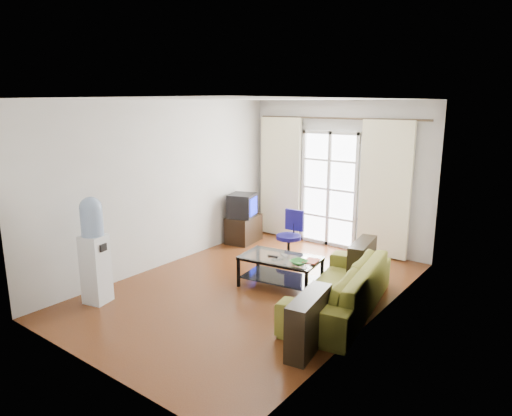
% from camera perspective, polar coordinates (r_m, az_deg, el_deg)
% --- Properties ---
extents(floor, '(5.20, 5.20, 0.00)m').
position_cam_1_polar(floor, '(6.78, -0.46, -10.00)').
color(floor, brown).
rests_on(floor, ground).
extents(ceiling, '(5.20, 5.20, 0.00)m').
position_cam_1_polar(ceiling, '(6.24, -0.50, 13.47)').
color(ceiling, white).
rests_on(ceiling, wall_back).
extents(wall_back, '(3.60, 0.02, 2.70)m').
position_cam_1_polar(wall_back, '(8.55, 10.23, 4.07)').
color(wall_back, beige).
rests_on(wall_back, floor).
extents(wall_front, '(3.60, 0.02, 2.70)m').
position_cam_1_polar(wall_front, '(4.65, -20.43, -4.09)').
color(wall_front, beige).
rests_on(wall_front, floor).
extents(wall_left, '(0.02, 5.20, 2.70)m').
position_cam_1_polar(wall_left, '(7.58, -11.34, 2.90)').
color(wall_left, beige).
rests_on(wall_left, floor).
extents(wall_right, '(0.02, 5.20, 2.70)m').
position_cam_1_polar(wall_right, '(5.49, 14.59, -1.13)').
color(wall_right, beige).
rests_on(wall_right, floor).
extents(french_door, '(1.16, 0.06, 2.15)m').
position_cam_1_polar(french_door, '(8.61, 9.10, 2.33)').
color(french_door, white).
rests_on(french_door, wall_back).
extents(curtain_rod, '(3.30, 0.04, 0.04)m').
position_cam_1_polar(curtain_rod, '(8.36, 10.20, 10.98)').
color(curtain_rod, '#4C3F2D').
rests_on(curtain_rod, wall_back).
extents(curtain_left, '(0.90, 0.07, 2.35)m').
position_cam_1_polar(curtain_left, '(9.07, 3.07, 3.81)').
color(curtain_left, '#FFFACD').
rests_on(curtain_left, curtain_rod).
extents(curtain_right, '(0.90, 0.07, 2.35)m').
position_cam_1_polar(curtain_right, '(8.08, 15.80, 2.20)').
color(curtain_right, '#FFFACD').
rests_on(curtain_right, curtain_rod).
extents(radiator, '(0.64, 0.12, 0.64)m').
position_cam_1_polar(radiator, '(8.36, 14.53, -3.52)').
color(radiator, gray).
rests_on(radiator, floor).
extents(sofa, '(2.46, 1.55, 0.64)m').
position_cam_1_polar(sofa, '(6.11, 10.41, -9.64)').
color(sofa, brown).
rests_on(sofa, floor).
extents(coffee_table, '(1.21, 0.80, 0.46)m').
position_cam_1_polar(coffee_table, '(6.74, 3.05, -7.45)').
color(coffee_table, silver).
rests_on(coffee_table, floor).
extents(bowl, '(0.32, 0.32, 0.06)m').
position_cam_1_polar(bowl, '(6.40, 5.37, -6.78)').
color(bowl, '#338E53').
rests_on(bowl, coffee_table).
extents(book, '(0.26, 0.31, 0.02)m').
position_cam_1_polar(book, '(6.55, 6.17, -6.49)').
color(book, '#AC151F').
rests_on(book, coffee_table).
extents(remote, '(0.16, 0.08, 0.02)m').
position_cam_1_polar(remote, '(6.68, 2.13, -6.05)').
color(remote, black).
rests_on(remote, coffee_table).
extents(tv_stand, '(0.57, 0.76, 0.51)m').
position_cam_1_polar(tv_stand, '(8.87, -1.55, -2.62)').
color(tv_stand, black).
rests_on(tv_stand, floor).
extents(crt_tv, '(0.59, 0.60, 0.45)m').
position_cam_1_polar(crt_tv, '(8.70, -1.87, 0.33)').
color(crt_tv, black).
rests_on(crt_tv, tv_stand).
extents(task_chair, '(0.63, 0.63, 0.87)m').
position_cam_1_polar(task_chair, '(7.83, 4.19, -4.81)').
color(task_chair, black).
rests_on(task_chair, floor).
extents(water_cooler, '(0.36, 0.36, 1.46)m').
position_cam_1_polar(water_cooler, '(6.45, -19.59, -4.75)').
color(water_cooler, silver).
rests_on(water_cooler, floor).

